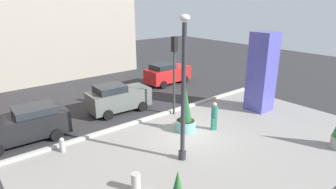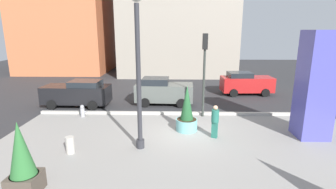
{
  "view_description": "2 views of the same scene",
  "coord_description": "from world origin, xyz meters",
  "px_view_note": "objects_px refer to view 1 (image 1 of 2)",
  "views": [
    {
      "loc": [
        -10.0,
        -10.23,
        7.03
      ],
      "look_at": [
        -0.73,
        1.1,
        2.16
      ],
      "focal_mm": 30.55,
      "sensor_mm": 36.0,
      "label": 1
    },
    {
      "loc": [
        -0.63,
        -12.29,
        5.15
      ],
      "look_at": [
        -0.95,
        1.51,
        1.69
      ],
      "focal_mm": 27.68,
      "sensor_mm": 36.0,
      "label": 2
    }
  ],
  "objects_px": {
    "art_pillar_blue": "(262,72)",
    "traffic_light_far_side": "(174,63)",
    "car_curb_west": "(24,125)",
    "concrete_bollard": "(136,182)",
    "pedestrian_crossing": "(214,115)",
    "lamp_post": "(183,94)",
    "potted_plant_by_pillar": "(186,115)",
    "car_curb_east": "(118,98)",
    "fire_hydrant": "(62,145)",
    "car_far_lane": "(167,74)"
  },
  "relations": [
    {
      "from": "concrete_bollard",
      "to": "car_curb_west",
      "type": "xyz_separation_m",
      "value": [
        -2.2,
        7.06,
        0.54
      ]
    },
    {
      "from": "art_pillar_blue",
      "to": "car_curb_east",
      "type": "distance_m",
      "value": 9.49
    },
    {
      "from": "concrete_bollard",
      "to": "car_curb_east",
      "type": "bearing_deg",
      "value": 64.51
    },
    {
      "from": "fire_hydrant",
      "to": "car_far_lane",
      "type": "distance_m",
      "value": 12.88
    },
    {
      "from": "concrete_bollard",
      "to": "traffic_light_far_side",
      "type": "relative_size",
      "value": 0.15
    },
    {
      "from": "potted_plant_by_pillar",
      "to": "traffic_light_far_side",
      "type": "relative_size",
      "value": 0.49
    },
    {
      "from": "art_pillar_blue",
      "to": "car_curb_east",
      "type": "bearing_deg",
      "value": 143.17
    },
    {
      "from": "lamp_post",
      "to": "concrete_bollard",
      "type": "relative_size",
      "value": 8.66
    },
    {
      "from": "art_pillar_blue",
      "to": "potted_plant_by_pillar",
      "type": "height_order",
      "value": "art_pillar_blue"
    },
    {
      "from": "concrete_bollard",
      "to": "traffic_light_far_side",
      "type": "xyz_separation_m",
      "value": [
        6.19,
        5.02,
        2.95
      ]
    },
    {
      "from": "potted_plant_by_pillar",
      "to": "car_far_lane",
      "type": "height_order",
      "value": "potted_plant_by_pillar"
    },
    {
      "from": "car_curb_west",
      "to": "concrete_bollard",
      "type": "bearing_deg",
      "value": -72.69
    },
    {
      "from": "art_pillar_blue",
      "to": "traffic_light_far_side",
      "type": "xyz_separation_m",
      "value": [
        -4.96,
        2.94,
        0.75
      ]
    },
    {
      "from": "art_pillar_blue",
      "to": "fire_hydrant",
      "type": "height_order",
      "value": "art_pillar_blue"
    },
    {
      "from": "potted_plant_by_pillar",
      "to": "pedestrian_crossing",
      "type": "bearing_deg",
      "value": -34.78
    },
    {
      "from": "car_curb_west",
      "to": "car_far_lane",
      "type": "distance_m",
      "value": 13.01
    },
    {
      "from": "fire_hydrant",
      "to": "pedestrian_crossing",
      "type": "bearing_deg",
      "value": -21.46
    },
    {
      "from": "fire_hydrant",
      "to": "concrete_bollard",
      "type": "relative_size",
      "value": 1.0
    },
    {
      "from": "traffic_light_far_side",
      "to": "car_curb_west",
      "type": "height_order",
      "value": "traffic_light_far_side"
    },
    {
      "from": "concrete_bollard",
      "to": "car_curb_east",
      "type": "distance_m",
      "value": 8.53
    },
    {
      "from": "car_curb_east",
      "to": "pedestrian_crossing",
      "type": "xyz_separation_m",
      "value": [
        2.75,
        -5.88,
        -0.03
      ]
    },
    {
      "from": "car_far_lane",
      "to": "pedestrian_crossing",
      "type": "height_order",
      "value": "car_far_lane"
    },
    {
      "from": "art_pillar_blue",
      "to": "concrete_bollard",
      "type": "bearing_deg",
      "value": -169.44
    },
    {
      "from": "pedestrian_crossing",
      "to": "fire_hydrant",
      "type": "bearing_deg",
      "value": 158.54
    },
    {
      "from": "lamp_post",
      "to": "car_far_lane",
      "type": "distance_m",
      "value": 12.73
    },
    {
      "from": "potted_plant_by_pillar",
      "to": "fire_hydrant",
      "type": "relative_size",
      "value": 3.23
    },
    {
      "from": "lamp_post",
      "to": "concrete_bollard",
      "type": "height_order",
      "value": "lamp_post"
    },
    {
      "from": "fire_hydrant",
      "to": "concrete_bollard",
      "type": "xyz_separation_m",
      "value": [
        1.12,
        -4.76,
        0.01
      ]
    },
    {
      "from": "car_far_lane",
      "to": "car_curb_east",
      "type": "height_order",
      "value": "car_curb_east"
    },
    {
      "from": "art_pillar_blue",
      "to": "car_far_lane",
      "type": "height_order",
      "value": "art_pillar_blue"
    },
    {
      "from": "lamp_post",
      "to": "art_pillar_blue",
      "type": "bearing_deg",
      "value": 10.28
    },
    {
      "from": "concrete_bollard",
      "to": "pedestrian_crossing",
      "type": "bearing_deg",
      "value": 15.7
    },
    {
      "from": "concrete_bollard",
      "to": "pedestrian_crossing",
      "type": "height_order",
      "value": "pedestrian_crossing"
    },
    {
      "from": "lamp_post",
      "to": "traffic_light_far_side",
      "type": "bearing_deg",
      "value": 53.66
    },
    {
      "from": "potted_plant_by_pillar",
      "to": "traffic_light_far_side",
      "type": "bearing_deg",
      "value": 64.52
    },
    {
      "from": "lamp_post",
      "to": "concrete_bollard",
      "type": "xyz_separation_m",
      "value": [
        -2.93,
        -0.59,
        -2.79
      ]
    },
    {
      "from": "potted_plant_by_pillar",
      "to": "car_curb_west",
      "type": "bearing_deg",
      "value": 149.24
    },
    {
      "from": "concrete_bollard",
      "to": "lamp_post",
      "type": "bearing_deg",
      "value": 11.37
    },
    {
      "from": "lamp_post",
      "to": "pedestrian_crossing",
      "type": "bearing_deg",
      "value": 19.21
    },
    {
      "from": "pedestrian_crossing",
      "to": "concrete_bollard",
      "type": "bearing_deg",
      "value": -164.3
    },
    {
      "from": "fire_hydrant",
      "to": "art_pillar_blue",
      "type": "bearing_deg",
      "value": -12.34
    },
    {
      "from": "car_far_lane",
      "to": "fire_hydrant",
      "type": "bearing_deg",
      "value": -152.34
    },
    {
      "from": "potted_plant_by_pillar",
      "to": "car_curb_east",
      "type": "relative_size",
      "value": 0.6
    },
    {
      "from": "lamp_post",
      "to": "potted_plant_by_pillar",
      "type": "height_order",
      "value": "lamp_post"
    },
    {
      "from": "concrete_bollard",
      "to": "car_far_lane",
      "type": "distance_m",
      "value": 14.87
    },
    {
      "from": "fire_hydrant",
      "to": "pedestrian_crossing",
      "type": "height_order",
      "value": "pedestrian_crossing"
    },
    {
      "from": "car_curb_west",
      "to": "car_curb_east",
      "type": "height_order",
      "value": "car_curb_east"
    },
    {
      "from": "art_pillar_blue",
      "to": "car_curb_east",
      "type": "relative_size",
      "value": 1.26
    },
    {
      "from": "art_pillar_blue",
      "to": "traffic_light_far_side",
      "type": "height_order",
      "value": "art_pillar_blue"
    },
    {
      "from": "art_pillar_blue",
      "to": "car_far_lane",
      "type": "xyz_separation_m",
      "value": [
        -0.86,
        8.66,
        -1.65
      ]
    }
  ]
}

